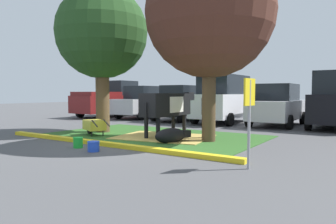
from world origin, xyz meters
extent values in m
plane|color=#4C4C4F|center=(0.00, 0.00, 0.00)|extent=(80.00, 80.00, 0.00)
cube|color=#2D5B23|center=(-0.44, 1.77, 0.01)|extent=(7.80, 4.84, 0.02)
cube|color=yellow|center=(-0.44, -0.80, 0.06)|extent=(9.00, 0.24, 0.12)
cube|color=tan|center=(0.16, 1.57, 0.03)|extent=(3.57, 2.92, 0.04)
cylinder|color=brown|center=(-2.77, 1.52, 1.35)|extent=(0.54, 0.54, 2.71)
sphere|color=#23471E|center=(-2.77, 1.52, 3.98)|extent=(3.64, 3.64, 3.64)
cylinder|color=#4C3823|center=(1.90, 1.66, 1.34)|extent=(0.44, 0.44, 2.69)
sphere|color=#4C281E|center=(1.90, 1.66, 4.14)|extent=(4.15, 4.15, 4.15)
cube|color=black|center=(0.15, 1.77, 1.17)|extent=(0.73, 2.31, 0.80)
cube|color=white|center=(0.15, 1.92, 1.17)|extent=(0.73, 0.91, 0.56)
cylinder|color=black|center=(0.13, 3.10, 1.27)|extent=(0.33, 0.64, 0.58)
cube|color=black|center=(0.13, 3.42, 1.45)|extent=(0.27, 0.44, 0.32)
cube|color=white|center=(0.13, 3.62, 1.41)|extent=(0.20, 0.12, 0.20)
cylinder|color=black|center=(-0.10, 2.63, 0.39)|extent=(0.14, 0.14, 0.77)
cylinder|color=black|center=(0.39, 2.64, 0.39)|extent=(0.14, 0.14, 0.77)
cylinder|color=black|center=(-0.08, 0.91, 0.39)|extent=(0.14, 0.14, 0.77)
cylinder|color=black|center=(0.40, 0.91, 0.39)|extent=(0.14, 0.14, 0.77)
cylinder|color=black|center=(0.16, 0.57, 0.92)|extent=(0.06, 0.06, 0.70)
ellipsoid|color=black|center=(1.04, 0.71, 0.24)|extent=(0.87, 1.20, 0.48)
cube|color=black|center=(1.27, 1.26, 0.26)|extent=(0.29, 0.34, 0.22)
cube|color=silver|center=(1.32, 1.37, 0.26)|extent=(0.12, 0.09, 0.16)
cylinder|color=black|center=(1.01, 1.10, 0.06)|extent=(0.23, 0.36, 0.10)
cylinder|color=black|center=(1.56, 2.13, 0.42)|extent=(0.26, 0.26, 0.84)
cylinder|color=slate|center=(1.56, 2.13, 1.13)|extent=(0.34, 0.34, 0.58)
sphere|color=beige|center=(1.56, 2.13, 1.53)|extent=(0.23, 0.23, 0.23)
cylinder|color=slate|center=(1.68, 1.95, 1.16)|extent=(0.09, 0.09, 0.55)
cylinder|color=slate|center=(1.43, 2.31, 1.16)|extent=(0.09, 0.09, 0.55)
cube|color=gold|center=(-2.27, 0.59, 0.40)|extent=(1.06, 0.90, 0.36)
cylinder|color=black|center=(-2.73, 0.79, 0.18)|extent=(0.37, 0.23, 0.36)
cylinder|color=black|center=(-2.08, 0.27, 0.12)|extent=(0.04, 0.04, 0.24)
cylinder|color=black|center=(-1.91, 0.68, 0.12)|extent=(0.04, 0.04, 0.24)
cylinder|color=black|center=(-1.76, 0.14, 0.52)|extent=(0.50, 0.24, 0.23)
cylinder|color=black|center=(-1.59, 0.54, 0.52)|extent=(0.50, 0.24, 0.23)
cylinder|color=#99999E|center=(4.26, -1.23, 0.93)|extent=(0.06, 0.06, 1.85)
cube|color=yellow|center=(4.26, -1.23, 1.60)|extent=(0.09, 0.44, 0.56)
cylinder|color=green|center=(-0.72, -1.49, 0.15)|extent=(0.27, 0.27, 0.29)
torus|color=green|center=(-0.72, -1.49, 0.29)|extent=(0.30, 0.30, 0.02)
cylinder|color=blue|center=(0.09, -1.64, 0.13)|extent=(0.32, 0.32, 0.27)
torus|color=blue|center=(0.09, -1.64, 0.27)|extent=(0.34, 0.34, 0.02)
cube|color=maroon|center=(-8.63, 8.00, 0.87)|extent=(2.00, 5.40, 1.10)
cube|color=black|center=(-8.63, 8.94, 1.92)|extent=(1.84, 1.80, 1.00)
cube|color=maroon|center=(-8.63, 6.78, 1.54)|extent=(1.90, 2.70, 0.24)
cylinder|color=black|center=(-9.63, 9.75, 0.32)|extent=(0.22, 0.64, 0.64)
cylinder|color=black|center=(-7.63, 9.75, 0.32)|extent=(0.22, 0.64, 0.64)
cylinder|color=black|center=(-9.63, 6.24, 0.32)|extent=(0.22, 0.64, 0.64)
cylinder|color=black|center=(-7.63, 6.24, 0.32)|extent=(0.22, 0.64, 0.64)
cube|color=#B7B7BC|center=(-5.92, 8.24, 0.77)|extent=(1.80, 4.40, 0.90)
cube|color=black|center=(-5.92, 8.24, 1.62)|extent=(1.58, 2.20, 0.80)
cylinder|color=black|center=(-6.82, 9.67, 0.32)|extent=(0.22, 0.64, 0.64)
cylinder|color=black|center=(-5.02, 9.67, 0.32)|extent=(0.22, 0.64, 0.64)
cylinder|color=black|center=(-6.82, 6.81, 0.32)|extent=(0.22, 0.64, 0.64)
cylinder|color=black|center=(-5.02, 6.81, 0.32)|extent=(0.22, 0.64, 0.64)
cube|color=black|center=(-3.11, 8.12, 0.77)|extent=(1.80, 4.40, 0.90)
cube|color=black|center=(-3.11, 8.12, 1.62)|extent=(1.58, 2.20, 0.80)
cylinder|color=black|center=(-4.01, 9.55, 0.32)|extent=(0.22, 0.64, 0.64)
cylinder|color=black|center=(-2.21, 9.55, 0.32)|extent=(0.22, 0.64, 0.64)
cylinder|color=black|center=(-4.01, 6.69, 0.32)|extent=(0.22, 0.64, 0.64)
cylinder|color=black|center=(-2.21, 6.69, 0.32)|extent=(0.22, 0.64, 0.64)
cube|color=silver|center=(-0.38, 8.05, 0.92)|extent=(1.90, 4.60, 1.20)
cube|color=black|center=(-0.38, 8.05, 2.02)|extent=(1.67, 3.20, 1.00)
cylinder|color=black|center=(-1.33, 9.55, 0.32)|extent=(0.22, 0.64, 0.64)
cylinder|color=black|center=(0.57, 9.55, 0.32)|extent=(0.22, 0.64, 0.64)
cylinder|color=black|center=(-1.33, 6.56, 0.32)|extent=(0.22, 0.64, 0.64)
cylinder|color=black|center=(0.57, 6.56, 0.32)|extent=(0.22, 0.64, 0.64)
cube|color=silver|center=(2.37, 8.12, 0.77)|extent=(1.80, 4.40, 0.90)
cube|color=black|center=(2.37, 8.12, 1.62)|extent=(1.58, 2.20, 0.80)
cylinder|color=black|center=(1.47, 9.55, 0.32)|extent=(0.22, 0.64, 0.64)
cylinder|color=black|center=(3.27, 9.55, 0.32)|extent=(0.22, 0.64, 0.64)
cylinder|color=black|center=(1.47, 6.69, 0.32)|extent=(0.22, 0.64, 0.64)
cylinder|color=black|center=(3.27, 6.69, 0.32)|extent=(0.22, 0.64, 0.64)
cylinder|color=black|center=(4.00, 9.85, 0.32)|extent=(0.22, 0.64, 0.64)
cylinder|color=black|center=(4.00, 6.86, 0.32)|extent=(0.22, 0.64, 0.64)
camera|label=1|loc=(6.50, -7.57, 1.58)|focal=33.86mm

